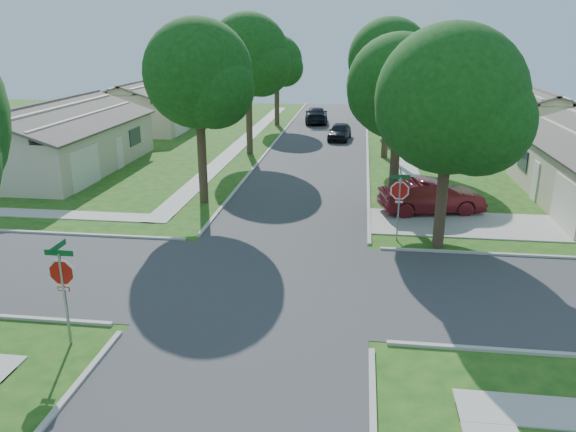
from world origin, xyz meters
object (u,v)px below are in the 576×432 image
(stop_sign_ne, at_px, (399,193))
(car_curb_east, at_px, (340,131))
(tree_w_mid, at_px, (249,59))
(house_nw_near, at_px, (53,145))
(tree_e_mid, at_px, (390,64))
(house_ne_far, at_px, (526,121))
(stop_sign_sw, at_px, (62,277))
(tree_e_far, at_px, (384,59))
(tree_e_near, at_px, (400,92))
(tree_w_near, at_px, (199,79))
(tree_w_far, at_px, (277,64))
(tree_ne_corner, at_px, (451,107))
(car_curb_west, at_px, (316,115))
(house_nw_far, at_px, (151,109))
(car_driveway, at_px, (432,197))

(stop_sign_ne, bearing_deg, car_curb_east, 98.40)
(tree_w_mid, bearing_deg, house_nw_near, -152.10)
(tree_w_mid, bearing_deg, car_curb_east, 46.11)
(tree_e_mid, xyz_separation_m, house_ne_far, (11.23, 7.99, -4.74))
(stop_sign_ne, xyz_separation_m, tree_w_mid, (-9.34, 16.31, 4.46))
(stop_sign_sw, distance_m, tree_e_far, 40.04)
(stop_sign_sw, relative_size, stop_sign_ne, 1.00)
(tree_e_near, xyz_separation_m, tree_w_near, (-9.40, 0.00, 0.47))
(stop_sign_ne, bearing_deg, tree_e_near, 89.32)
(tree_w_mid, bearing_deg, tree_w_far, 90.05)
(tree_ne_corner, distance_m, car_curb_west, 32.77)
(tree_w_near, bearing_deg, tree_w_mid, 89.98)
(tree_ne_corner, bearing_deg, tree_e_near, 108.53)
(stop_sign_sw, bearing_deg, tree_w_mid, 89.87)
(tree_e_far, xyz_separation_m, house_ne_far, (11.24, -5.01, -4.46))
(tree_ne_corner, bearing_deg, stop_sign_ne, 163.45)
(stop_sign_sw, xyz_separation_m, house_nw_far, (-11.29, 36.70, -0.51))
(tree_e_mid, distance_m, house_nw_far, 23.95)
(stop_sign_ne, xyz_separation_m, car_driveway, (1.80, 4.00, -1.23))
(tree_e_far, height_order, house_nw_far, tree_e_far)
(stop_sign_ne, bearing_deg, tree_w_mid, 119.80)
(car_driveway, bearing_deg, tree_w_near, 74.94)
(car_curb_west, bearing_deg, stop_sign_sw, 80.46)
(house_nw_near, relative_size, car_curb_east, 3.47)
(tree_e_mid, height_order, tree_w_near, tree_e_mid)
(house_nw_far, height_order, car_driveway, house_nw_far)
(tree_e_far, xyz_separation_m, house_nw_near, (-20.75, -19.01, -4.46))
(tree_w_near, xyz_separation_m, house_nw_near, (-11.35, 5.99, -4.60))
(house_ne_far, bearing_deg, stop_sign_ne, -114.93)
(stop_sign_ne, height_order, tree_w_mid, tree_w_mid)
(tree_e_mid, relative_size, car_curb_east, 2.35)
(tree_e_far, distance_m, house_nw_near, 28.49)
(tree_e_far, xyz_separation_m, car_curb_east, (-3.39, -6.75, -5.31))
(tree_e_mid, xyz_separation_m, tree_w_far, (-9.41, 13.00, -0.75))
(tree_e_near, xyz_separation_m, tree_e_far, (0.00, 25.00, 0.34))
(car_driveway, bearing_deg, house_ne_far, -38.54)
(car_curb_west, bearing_deg, tree_e_near, 97.97)
(tree_e_mid, bearing_deg, tree_e_far, 90.02)
(tree_w_far, xyz_separation_m, car_curb_east, (6.02, -6.75, -4.84))
(house_ne_far, bearing_deg, tree_w_near, -135.91)
(tree_w_near, bearing_deg, tree_w_far, 90.01)
(car_curb_east, bearing_deg, tree_e_mid, -55.93)
(stop_sign_sw, relative_size, tree_w_near, 0.33)
(stop_sign_ne, relative_size, tree_ne_corner, 0.34)
(house_nw_near, height_order, house_nw_far, same)
(tree_w_mid, bearing_deg, house_ne_far, 21.17)
(house_nw_far, bearing_deg, car_driveway, -46.00)
(tree_w_far, height_order, car_driveway, tree_w_far)
(house_nw_near, distance_m, house_nw_far, 17.00)
(tree_e_near, relative_size, tree_ne_corner, 0.96)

